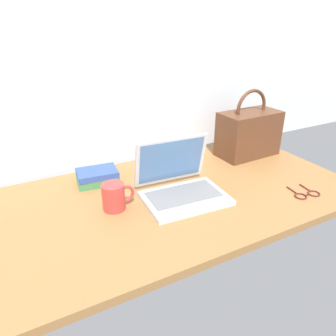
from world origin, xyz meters
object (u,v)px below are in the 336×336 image
(eyeglasses, at_px, (307,194))
(book_stack, at_px, (98,176))
(coffee_mug, at_px, (114,196))
(handbag, at_px, (249,133))
(laptop, at_px, (180,185))

(eyeglasses, relative_size, book_stack, 0.65)
(coffee_mug, distance_m, handbag, 0.78)
(laptop, bearing_deg, book_stack, 135.12)
(handbag, bearing_deg, coffee_mug, -167.12)
(laptop, distance_m, handbag, 0.55)
(coffee_mug, relative_size, handbag, 0.37)
(laptop, relative_size, coffee_mug, 2.65)
(coffee_mug, distance_m, book_stack, 0.23)
(laptop, relative_size, book_stack, 1.80)
(coffee_mug, relative_size, eyeglasses, 1.05)
(laptop, bearing_deg, handbag, 21.67)
(handbag, distance_m, book_stack, 0.77)
(laptop, distance_m, eyeglasses, 0.50)
(laptop, relative_size, eyeglasses, 2.78)
(coffee_mug, xyz_separation_m, handbag, (0.76, 0.17, 0.07))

